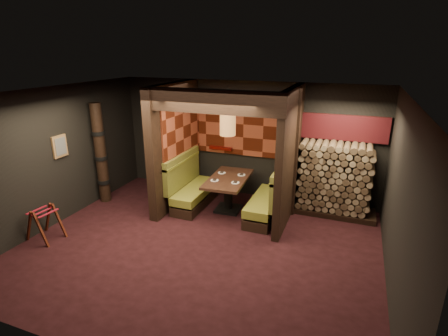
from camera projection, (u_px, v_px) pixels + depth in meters
floor at (200, 246)px, 6.64m from camera, size 6.50×5.50×0.02m
ceiling at (196, 93)px, 5.71m from camera, size 6.50×5.50×0.02m
wall_back at (245, 140)px, 8.61m from camera, size 6.50×0.02×2.85m
wall_front at (89, 258)px, 3.73m from camera, size 6.50×0.02×2.85m
wall_left at (56, 156)px, 7.27m from camera, size 0.02×5.50×2.85m
wall_right at (401, 203)px, 5.07m from camera, size 0.02×5.50×2.85m
partition_left at (175, 146)px, 8.09m from camera, size 0.20×2.20×2.85m
partition_right at (289, 157)px, 7.24m from camera, size 0.15×2.10×2.85m
header_beam at (211, 102)px, 6.41m from camera, size 2.85×0.18×0.44m
tapa_back_panel at (244, 124)px, 8.45m from camera, size 2.40×0.06×1.55m
tapa_side_panel at (182, 126)px, 8.06m from camera, size 0.04×1.85×1.45m
lacquer_shelf at (221, 148)px, 8.80m from camera, size 0.60×0.12×0.07m
booth_bench_left at (191, 189)px, 8.29m from camera, size 0.68×1.60×1.14m
booth_bench_right at (269, 200)px, 7.65m from camera, size 0.68×1.60×1.14m
dining_table at (228, 187)px, 7.93m from camera, size 0.91×1.56×0.80m
place_settings at (228, 177)px, 7.85m from camera, size 0.68×0.73×0.03m
pendant_lamp at (228, 125)px, 7.42m from camera, size 0.34×0.34×1.06m
framed_picture at (60, 146)px, 7.29m from camera, size 0.05×0.36×0.46m
luggage_rack at (44, 222)px, 6.78m from camera, size 0.69×0.51×0.71m
totem_column at (101, 154)px, 8.25m from camera, size 0.31×0.31×2.40m
firewood_stack at (338, 180)px, 7.67m from camera, size 1.73×0.70×1.64m
mosaic_header at (344, 128)px, 7.61m from camera, size 1.83×0.10×0.56m
bay_front_post at (296, 154)px, 7.44m from camera, size 0.08×0.08×2.85m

